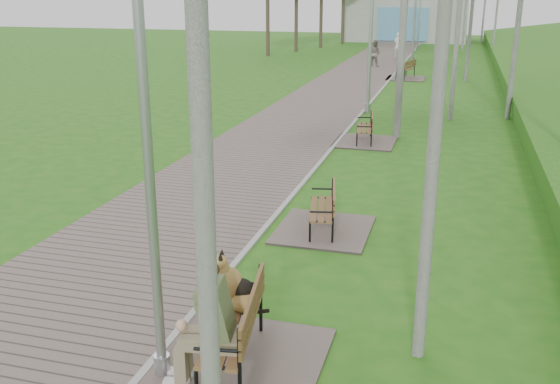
% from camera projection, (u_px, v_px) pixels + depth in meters
% --- Properties ---
extents(walkway, '(3.50, 67.00, 0.04)m').
position_uv_depth(walkway, '(334.00, 94.00, 25.78)').
color(walkway, '#6D5F58').
rests_on(walkway, ground).
extents(kerb, '(0.10, 67.00, 0.05)m').
position_uv_depth(kerb, '(376.00, 96.00, 25.32)').
color(kerb, '#999993').
rests_on(kerb, ground).
extents(building_north, '(10.00, 5.20, 4.00)m').
position_uv_depth(building_north, '(406.00, 17.00, 52.06)').
color(building_north, '#9E9E99').
rests_on(building_north, ground).
extents(bench_main, '(1.95, 2.17, 1.70)m').
position_uv_depth(bench_main, '(225.00, 331.00, 7.05)').
color(bench_main, '#6D5F58').
rests_on(bench_main, ground).
extents(bench_second, '(1.65, 1.84, 1.01)m').
position_uv_depth(bench_second, '(322.00, 221.00, 11.24)').
color(bench_second, '#6D5F58').
rests_on(bench_second, ground).
extents(bench_third, '(1.67, 1.86, 1.03)m').
position_uv_depth(bench_third, '(364.00, 136.00, 17.73)').
color(bench_third, '#6D5F58').
rests_on(bench_third, ground).
extents(bench_far, '(1.81, 2.01, 1.11)m').
position_uv_depth(bench_far, '(405.00, 75.00, 30.39)').
color(bench_far, '#6D5F58').
rests_on(bench_far, ground).
extents(lamp_post_near, '(0.18, 0.18, 4.67)m').
position_uv_depth(lamp_post_near, '(151.00, 193.00, 6.37)').
color(lamp_post_near, '#95989D').
rests_on(lamp_post_near, ground).
extents(lamp_post_second, '(0.22, 0.22, 5.60)m').
position_uv_depth(lamp_post_second, '(371.00, 37.00, 21.27)').
color(lamp_post_second, '#95989D').
rests_on(lamp_post_second, ground).
extents(lamp_post_third, '(0.20, 0.20, 5.21)m').
position_uv_depth(lamp_post_third, '(415.00, 20.00, 37.16)').
color(lamp_post_third, '#95989D').
rests_on(lamp_post_third, ground).
extents(lamp_post_far, '(0.19, 0.19, 4.81)m').
position_uv_depth(lamp_post_far, '(419.00, 17.00, 44.48)').
color(lamp_post_far, '#95989D').
rests_on(lamp_post_far, ground).
extents(pedestrian_near, '(0.67, 0.56, 1.57)m').
position_uv_depth(pedestrian_near, '(398.00, 45.00, 39.68)').
color(pedestrian_near, white).
rests_on(pedestrian_near, ground).
extents(pedestrian_far, '(0.85, 0.73, 1.49)m').
position_uv_depth(pedestrian_far, '(374.00, 53.00, 34.90)').
color(pedestrian_far, gray).
rests_on(pedestrian_far, ground).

